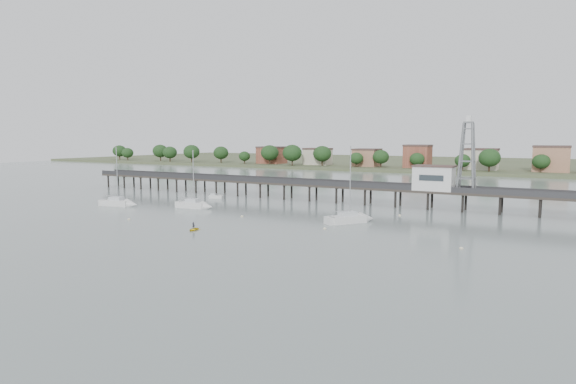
# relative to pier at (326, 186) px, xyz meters

# --- Properties ---
(ground_plane) EXTENTS (500.00, 500.00, 0.00)m
(ground_plane) POSITION_rel_pier_xyz_m (0.00, -60.00, -3.79)
(ground_plane) COLOR gray
(ground_plane) RESTS_ON ground
(pier) EXTENTS (150.00, 5.00, 5.50)m
(pier) POSITION_rel_pier_xyz_m (0.00, 0.00, 0.00)
(pier) COLOR #2D2823
(pier) RESTS_ON ground
(pier_building) EXTENTS (8.40, 5.40, 5.30)m
(pier_building) POSITION_rel_pier_xyz_m (25.00, 0.00, 2.87)
(pier_building) COLOR silver
(pier_building) RESTS_ON ground
(lattice_tower) EXTENTS (3.20, 3.20, 15.50)m
(lattice_tower) POSITION_rel_pier_xyz_m (31.50, 0.00, 7.31)
(lattice_tower) COLOR slate
(lattice_tower) RESTS_ON ground
(sailboat_c) EXTENTS (7.28, 8.59, 14.46)m
(sailboat_c) POSITION_rel_pier_xyz_m (16.53, -23.55, -3.16)
(sailboat_c) COLOR silver
(sailboat_c) RESTS_ON ground
(sailboat_b) EXTENTS (8.19, 3.41, 13.16)m
(sailboat_b) POSITION_rel_pier_xyz_m (-19.32, -23.82, -3.15)
(sailboat_b) COLOR silver
(sailboat_b) RESTS_ON ground
(sailboat_a) EXTENTS (8.75, 4.17, 13.89)m
(sailboat_a) POSITION_rel_pier_xyz_m (-36.15, -29.41, -3.16)
(sailboat_a) COLOR silver
(sailboat_a) RESTS_ON ground
(white_tender) EXTENTS (3.71, 2.25, 1.35)m
(white_tender) POSITION_rel_pier_xyz_m (-26.50, -8.20, -3.38)
(white_tender) COLOR silver
(white_tender) RESTS_ON ground
(yellow_dinghy) EXTENTS (1.81, 0.84, 2.44)m
(yellow_dinghy) POSITION_rel_pier_xyz_m (-3.64, -43.48, -3.79)
(yellow_dinghy) COLOR yellow
(yellow_dinghy) RESTS_ON ground
(dinghy_occupant) EXTENTS (0.70, 1.21, 0.27)m
(dinghy_occupant) POSITION_rel_pier_xyz_m (-3.64, -43.48, -3.79)
(dinghy_occupant) COLOR black
(dinghy_occupant) RESTS_ON ground
(mooring_buoys) EXTENTS (58.22, 29.63, 0.39)m
(mooring_buoys) POSITION_rel_pier_xyz_m (9.56, -30.04, -3.71)
(mooring_buoys) COLOR beige
(mooring_buoys) RESTS_ON ground
(far_shore) EXTENTS (500.00, 170.00, 10.40)m
(far_shore) POSITION_rel_pier_xyz_m (0.36, 179.58, -2.85)
(far_shore) COLOR #475133
(far_shore) RESTS_ON ground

